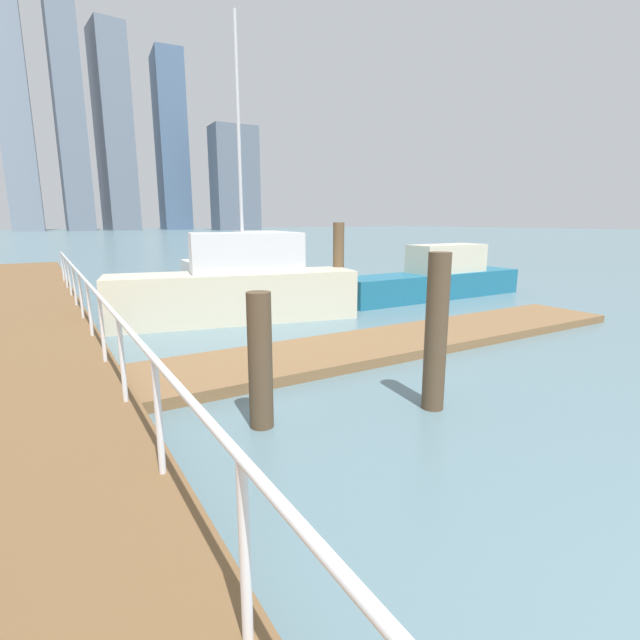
{
  "coord_description": "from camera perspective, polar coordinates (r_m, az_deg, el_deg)",
  "views": [
    {
      "loc": [
        -3.89,
        1.07,
        2.58
      ],
      "look_at": [
        -0.09,
        7.36,
        1.01
      ],
      "focal_mm": 26.12,
      "sensor_mm": 36.0,
      "label": 1
    }
  ],
  "objects": [
    {
      "name": "moored_boat_3",
      "position": [
        17.28,
        -8.94,
        6.29
      ],
      "size": [
        4.21,
        2.05,
        9.34
      ],
      "color": "white",
      "rests_on": "ground_plane"
    },
    {
      "name": "boardwalk_railing",
      "position": [
        7.0,
        -24.47,
        0.08
      ],
      "size": [
        0.06,
        25.35,
        1.08
      ],
      "color": "white",
      "rests_on": "boardwalk"
    },
    {
      "name": "dock_piling_2",
      "position": [
        13.52,
        2.27,
        6.49
      ],
      "size": [
        0.32,
        0.32,
        2.53
      ],
      "primitive_type": "cylinder",
      "color": "brown",
      "rests_on": "ground_plane"
    },
    {
      "name": "moored_boat_0",
      "position": [
        16.38,
        14.02,
        4.97
      ],
      "size": [
        7.1,
        1.49,
        1.78
      ],
      "color": "#1E6B8C",
      "rests_on": "ground_plane"
    },
    {
      "name": "floating_dock",
      "position": [
        10.0,
        9.89,
        -2.53
      ],
      "size": [
        12.01,
        2.0,
        0.18
      ],
      "primitive_type": "cube",
      "color": "olive",
      "rests_on": "ground_plane"
    },
    {
      "name": "skyline_tower_2",
      "position": [
        145.6,
        -33.78,
        23.9
      ],
      "size": [
        7.32,
        9.18,
        74.19
      ],
      "primitive_type": "cube",
      "rotation": [
        0.0,
        0.0,
        -0.04
      ],
      "color": "gray",
      "rests_on": "ground_plane"
    },
    {
      "name": "skyline_tower_6",
      "position": [
        137.7,
        -10.42,
        16.62
      ],
      "size": [
        12.3,
        8.67,
        27.85
      ],
      "primitive_type": "cube",
      "rotation": [
        0.0,
        0.0,
        -0.03
      ],
      "color": "slate",
      "rests_on": "ground_plane"
    },
    {
      "name": "moored_boat_2",
      "position": [
        12.28,
        -10.08,
        3.98
      ],
      "size": [
        6.46,
        2.76,
        2.28
      ],
      "color": "beige",
      "rests_on": "ground_plane"
    },
    {
      "name": "skyline_tower_5",
      "position": [
        151.49,
        -17.77,
        19.85
      ],
      "size": [
        8.76,
        14.22,
        48.93
      ],
      "primitive_type": "cube",
      "rotation": [
        0.0,
        0.0,
        -0.09
      ],
      "color": "slate",
      "rests_on": "ground_plane"
    },
    {
      "name": "dock_piling_0",
      "position": [
        5.85,
        -7.34,
        -5.02
      ],
      "size": [
        0.3,
        0.3,
        1.74
      ],
      "primitive_type": "cylinder",
      "color": "brown",
      "rests_on": "ground_plane"
    },
    {
      "name": "skyline_tower_3",
      "position": [
        141.09,
        -28.56,
        22.97
      ],
      "size": [
        6.45,
        9.86,
        65.07
      ],
      "primitive_type": "cube",
      "rotation": [
        0.0,
        0.0,
        0.01
      ],
      "color": "slate",
      "rests_on": "ground_plane"
    },
    {
      "name": "skyline_tower_4",
      "position": [
        144.81,
        -23.94,
        20.37
      ],
      "size": [
        8.57,
        12.4,
        51.76
      ],
      "primitive_type": "cube",
      "rotation": [
        0.0,
        0.0,
        0.09
      ],
      "color": "slate",
      "rests_on": "ground_plane"
    },
    {
      "name": "ground_plane",
      "position": [
        19.49,
        -19.38,
        3.79
      ],
      "size": [
        300.0,
        300.0,
        0.0
      ],
      "primitive_type": "plane",
      "color": "slate"
    },
    {
      "name": "dock_piling_1",
      "position": [
        6.52,
        14.03,
        -1.52
      ],
      "size": [
        0.3,
        0.3,
        2.18
      ],
      "primitive_type": "cylinder",
      "color": "brown",
      "rests_on": "ground_plane"
    }
  ]
}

